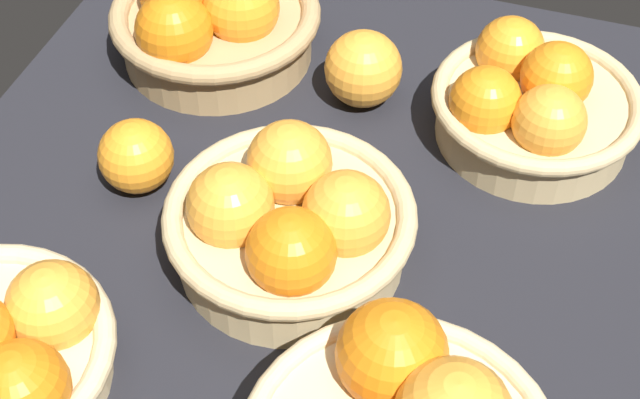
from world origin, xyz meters
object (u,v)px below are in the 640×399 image
at_px(basket_center, 289,222).
at_px(basket_near_right, 531,103).
at_px(loose_orange_back_gap, 136,156).
at_px(loose_orange_front_gap, 362,68).
at_px(basket_far_right, 214,17).

bearing_deg(basket_center, basket_near_right, -37.61).
relative_size(basket_near_right, loose_orange_back_gap, 2.92).
height_order(loose_orange_front_gap, loose_orange_back_gap, loose_orange_front_gap).
bearing_deg(loose_orange_front_gap, basket_center, -179.76).
distance_m(basket_near_right, basket_center, 0.28).
relative_size(loose_orange_front_gap, loose_orange_back_gap, 1.12).
height_order(basket_near_right, loose_orange_front_gap, basket_near_right).
height_order(basket_far_right, loose_orange_back_gap, basket_far_right).
relative_size(basket_far_right, loose_orange_back_gap, 3.17).
bearing_deg(basket_near_right, basket_center, 142.39).
bearing_deg(loose_orange_back_gap, basket_far_right, 1.49).
bearing_deg(basket_center, basket_far_right, 34.83).
height_order(basket_far_right, loose_orange_front_gap, basket_far_right).
relative_size(basket_near_right, basket_center, 0.95).
bearing_deg(basket_far_right, basket_near_right, -93.99).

